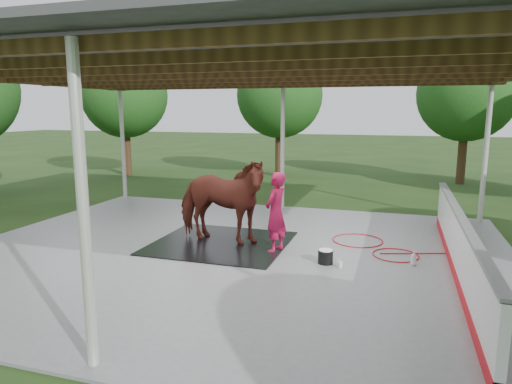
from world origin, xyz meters
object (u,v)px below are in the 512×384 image
(dasher_board, at_px, (458,246))
(horse, at_px, (220,201))
(handler, at_px, (276,212))
(wash_bucket, at_px, (326,256))

(dasher_board, relative_size, horse, 3.39)
(horse, height_order, handler, horse)
(handler, height_order, wash_bucket, handler)
(horse, relative_size, wash_bucket, 7.66)
(handler, xyz_separation_m, wash_bucket, (1.18, -0.48, -0.73))
(horse, relative_size, handler, 1.34)
(dasher_board, xyz_separation_m, wash_bucket, (-2.47, -0.13, -0.40))
(wash_bucket, bearing_deg, horse, 165.24)
(horse, distance_m, handler, 1.39)
(dasher_board, height_order, handler, handler)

